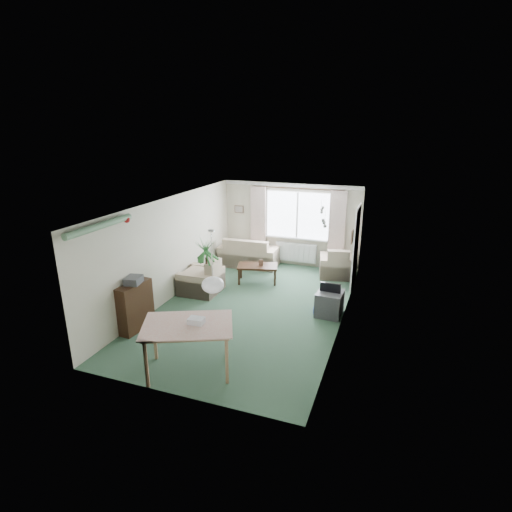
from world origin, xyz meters
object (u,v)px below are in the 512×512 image
(armchair_left, at_px, (201,276))
(coffee_table, at_px, (258,274))
(bookshelf, at_px, (135,307))
(pet_bed, at_px, (327,311))
(dining_table, at_px, (189,348))
(sofa, at_px, (249,251))
(tv_cube, at_px, (329,303))
(armchair_corner, at_px, (337,261))
(houseplant, at_px, (207,268))

(armchair_left, xyz_separation_m, coffee_table, (1.09, 1.10, -0.19))
(bookshelf, bearing_deg, pet_bed, 34.25)
(dining_table, bearing_deg, bookshelf, 151.72)
(sofa, xyz_separation_m, coffee_table, (0.69, -1.18, -0.19))
(armchair_left, distance_m, tv_cube, 3.21)
(armchair_corner, relative_size, houseplant, 0.63)
(coffee_table, xyz_separation_m, bookshelf, (-1.43, -3.25, 0.26))
(armchair_left, bearing_deg, tv_cube, 86.24)
(armchair_left, relative_size, pet_bed, 1.58)
(dining_table, bearing_deg, armchair_corner, 73.20)
(sofa, xyz_separation_m, tv_cube, (2.80, -2.47, -0.15))
(armchair_left, bearing_deg, coffee_table, 135.05)
(sofa, xyz_separation_m, houseplant, (-0.11, -2.51, 0.31))
(armchair_left, xyz_separation_m, houseplant, (0.29, -0.23, 0.31))
(coffee_table, distance_m, pet_bed, 2.43)
(sofa, height_order, armchair_corner, sofa)
(armchair_corner, height_order, houseplant, houseplant)
(bookshelf, bearing_deg, armchair_left, 85.75)
(sofa, height_order, pet_bed, sofa)
(tv_cube, bearing_deg, pet_bed, 162.90)
(sofa, distance_m, pet_bed, 3.71)
(sofa, height_order, tv_cube, sofa)
(dining_table, bearing_deg, sofa, 100.25)
(pet_bed, bearing_deg, tv_cube, -20.23)
(coffee_table, bearing_deg, armchair_left, -134.62)
(sofa, xyz_separation_m, bookshelf, (-0.74, -4.43, 0.07))
(houseplant, height_order, pet_bed, houseplant)
(coffee_table, bearing_deg, armchair_corner, 31.50)
(sofa, height_order, bookshelf, bookshelf)
(armchair_corner, xyz_separation_m, armchair_left, (-2.98, -2.26, 0.01))
(tv_cube, bearing_deg, armchair_corner, 98.38)
(bookshelf, xyz_separation_m, dining_table, (1.71, -0.92, -0.07))
(armchair_corner, relative_size, dining_table, 0.68)
(tv_cube, bearing_deg, dining_table, -119.39)
(sofa, distance_m, tv_cube, 3.74)
(sofa, height_order, armchair_left, sofa)
(houseplant, xyz_separation_m, pet_bed, (2.86, 0.06, -0.67))
(dining_table, bearing_deg, tv_cube, 57.48)
(pet_bed, bearing_deg, armchair_corner, 94.12)
(coffee_table, distance_m, houseplant, 1.63)
(coffee_table, xyz_separation_m, pet_bed, (2.06, -1.27, -0.17))
(coffee_table, height_order, houseplant, houseplant)
(armchair_corner, relative_size, coffee_table, 0.90)
(sofa, xyz_separation_m, pet_bed, (2.75, -2.46, -0.36))
(armchair_corner, bearing_deg, sofa, -12.42)
(bookshelf, height_order, pet_bed, bookshelf)
(bookshelf, relative_size, dining_table, 0.73)
(sofa, bearing_deg, armchair_corner, 176.80)
(armchair_corner, xyz_separation_m, dining_table, (-1.61, -5.33, 0.01))
(armchair_corner, relative_size, pet_bed, 1.54)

